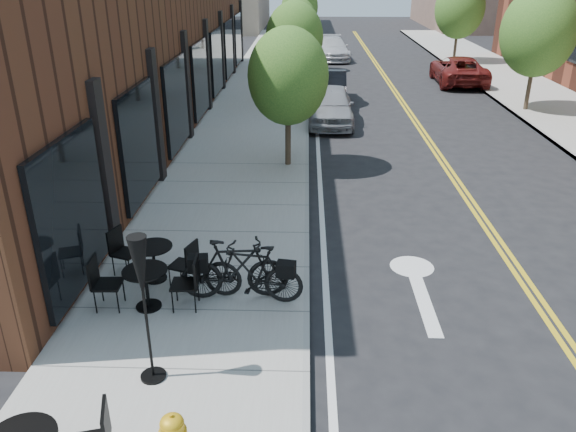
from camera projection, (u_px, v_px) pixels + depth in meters
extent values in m
plane|color=black|center=(310.00, 378.00, 7.97)|extent=(120.00, 120.00, 0.00)
cube|color=#9E9B93|center=(243.00, 155.00, 17.12)|extent=(4.00, 70.00, 0.12)
cube|color=#4B2718|center=(123.00, 23.00, 19.49)|extent=(5.00, 28.00, 7.00)
cylinder|color=#382B1E|center=(288.00, 137.00, 15.81)|extent=(0.16, 0.16, 1.61)
ellipsoid|color=#2A5C1D|center=(288.00, 76.00, 15.12)|extent=(2.20, 2.20, 2.64)
cylinder|color=#382B1E|center=(294.00, 81.00, 23.09)|extent=(0.16, 0.16, 1.68)
ellipsoid|color=#2A5C1D|center=(294.00, 37.00, 22.37)|extent=(2.30, 2.30, 2.76)
cylinder|color=#382B1E|center=(298.00, 54.00, 30.40)|extent=(0.16, 0.16, 1.57)
ellipsoid|color=#2A5C1D|center=(298.00, 23.00, 29.73)|extent=(2.10, 2.10, 2.52)
cylinder|color=#382B1E|center=(300.00, 36.00, 37.66)|extent=(0.16, 0.16, 1.71)
ellipsoid|color=#2A5C1D|center=(300.00, 7.00, 36.92)|extent=(2.40, 2.40, 2.88)
cylinder|color=#382B1E|center=(529.00, 86.00, 21.88)|extent=(0.16, 0.16, 1.82)
ellipsoid|color=#2A5C1D|center=(539.00, 32.00, 21.05)|extent=(2.80, 2.80, 3.36)
cylinder|color=#382B1E|center=(455.00, 45.00, 32.82)|extent=(0.16, 0.16, 1.82)
ellipsoid|color=#2A5C1D|center=(460.00, 8.00, 31.98)|extent=(2.80, 2.80, 3.36)
cylinder|color=gold|center=(173.00, 432.00, 6.16)|extent=(0.34, 0.34, 0.04)
cylinder|color=gold|center=(172.00, 427.00, 6.13)|extent=(0.29, 0.29, 0.12)
ellipsoid|color=gold|center=(172.00, 422.00, 6.10)|extent=(0.28, 0.28, 0.16)
cylinder|color=gold|center=(171.00, 416.00, 6.06)|extent=(0.05, 0.05, 0.05)
imported|color=black|center=(253.00, 272.00, 9.44)|extent=(1.79, 0.76, 1.04)
imported|color=black|center=(235.00, 269.00, 9.48)|extent=(1.88, 0.70, 1.10)
cylinder|color=black|center=(149.00, 306.00, 9.42)|extent=(0.44, 0.44, 0.03)
cylinder|color=black|center=(147.00, 289.00, 9.28)|extent=(0.06, 0.06, 0.68)
cylinder|color=black|center=(145.00, 271.00, 9.14)|extent=(0.77, 0.77, 0.03)
cylinder|color=black|center=(156.00, 278.00, 10.25)|extent=(0.52, 0.52, 0.03)
cylinder|color=black|center=(154.00, 263.00, 10.12)|extent=(0.07, 0.07, 0.65)
cylinder|color=black|center=(152.00, 247.00, 9.98)|extent=(0.90, 0.90, 0.03)
cylinder|color=black|center=(153.00, 376.00, 7.82)|extent=(0.35, 0.35, 0.04)
cylinder|color=black|center=(146.00, 312.00, 7.38)|extent=(0.04, 0.04, 2.11)
cone|color=black|center=(140.00, 269.00, 7.12)|extent=(0.26, 0.26, 0.93)
imported|color=gray|center=(331.00, 105.00, 20.40)|extent=(1.69, 4.02, 1.36)
imported|color=black|center=(329.00, 88.00, 23.41)|extent=(1.50, 3.99, 1.30)
imported|color=silver|center=(332.00, 49.00, 34.27)|extent=(2.13, 4.62, 1.31)
imported|color=maroon|center=(458.00, 70.00, 27.27)|extent=(2.39, 4.87, 1.33)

